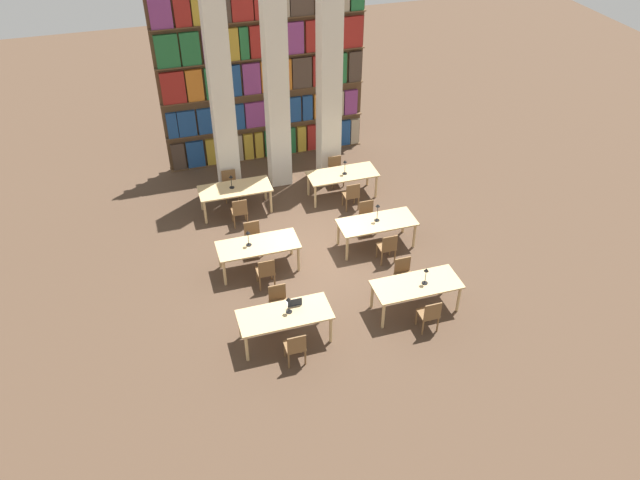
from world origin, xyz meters
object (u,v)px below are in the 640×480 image
object	(u,v)px
laptop	(294,303)
chair_9	(230,184)
desk_lamp_2	(248,236)
desk_lamp_3	(378,210)
reading_table_1	(416,287)
reading_table_4	(235,191)
chair_11	(336,170)
chair_3	(404,274)
desk_lamp_0	(289,303)
chair_4	(266,271)
reading_table_2	(258,247)
desk_lamp_5	(345,165)
chair_7	(367,216)
reading_table_5	(342,176)
desk_lamp_1	(426,274)
pillar_center	(276,88)
desk_lamp_4	(231,179)
reading_table_0	(285,317)
chair_10	(351,195)
chair_5	(253,237)
chair_1	(279,302)
chair_2	(429,314)
pillar_right	(329,82)
chair_6	(387,247)
reading_table_3	(377,224)
pillar_left	(221,95)

from	to	relation	value
laptop	chair_9	bearing A→B (deg)	-86.32
desk_lamp_2	chair_9	distance (m)	3.46
desk_lamp_3	reading_table_1	bearing A→B (deg)	-90.89
desk_lamp_3	reading_table_4	world-z (taller)	desk_lamp_3
chair_11	chair_3	bearing A→B (deg)	90.35
desk_lamp_0	chair_4	size ratio (longest dim) A/B	0.46
reading_table_2	reading_table_4	xyz separation A→B (m)	(-0.05, 2.73, 0.00)
desk_lamp_5	chair_7	bearing A→B (deg)	-88.67
desk_lamp_0	reading_table_5	bearing A→B (deg)	60.11
desk_lamp_1	chair_7	distance (m)	3.35
desk_lamp_0	desk_lamp_2	distance (m)	2.60
pillar_center	desk_lamp_4	size ratio (longest dim) A/B	14.89
reading_table_0	desk_lamp_4	distance (m)	5.35
chair_10	chair_5	bearing A→B (deg)	-159.41
desk_lamp_4	chair_10	distance (m)	3.40
reading_table_0	chair_3	xyz separation A→B (m)	(3.12, 0.79, -0.21)
chair_9	chair_1	bearing A→B (deg)	91.45
chair_7	reading_table_2	bearing A→B (deg)	13.47
chair_11	chair_4	bearing A→B (deg)	52.50
desk_lamp_1	desk_lamp_5	world-z (taller)	desk_lamp_5
chair_2	reading_table_4	distance (m)	6.75
reading_table_5	desk_lamp_4	bearing A→B (deg)	176.92
reading_table_1	reading_table_2	bearing A→B (deg)	141.30
chair_1	desk_lamp_5	bearing A→B (deg)	-124.88
desk_lamp_2	desk_lamp_3	distance (m)	3.38
pillar_right	desk_lamp_4	bearing A→B (deg)	-159.31
desk_lamp_0	chair_6	world-z (taller)	desk_lamp_0
chair_3	desk_lamp_2	size ratio (longest dim) A/B	2.06
pillar_center	reading_table_5	xyz separation A→B (m)	(1.53, -1.38, -2.31)
desk_lamp_3	reading_table_4	size ratio (longest dim) A/B	0.25
chair_3	reading_table_3	xyz separation A→B (m)	(0.01, 1.83, 0.21)
chair_1	chair_5	world-z (taller)	same
chair_11	laptop	bearing A→B (deg)	63.47
pillar_left	chair_2	world-z (taller)	pillar_left
chair_4	desk_lamp_4	world-z (taller)	desk_lamp_4
chair_3	chair_11	xyz separation A→B (m)	(-0.03, 5.10, 0.00)
reading_table_1	reading_table_4	xyz separation A→B (m)	(-3.18, 5.23, 0.00)
pillar_center	reading_table_3	bearing A→B (deg)	-67.77
chair_7	reading_table_4	size ratio (longest dim) A/B	0.44
laptop	desk_lamp_2	world-z (taller)	desk_lamp_2
chair_9	desk_lamp_0	bearing A→B (deg)	91.94
chair_5	reading_table_3	world-z (taller)	chair_5
reading_table_3	chair_6	xyz separation A→B (m)	(0.02, -0.72, -0.21)
chair_5	reading_table_4	size ratio (longest dim) A/B	0.44
reading_table_3	chair_7	bearing A→B (deg)	88.46
pillar_left	reading_table_2	size ratio (longest dim) A/B	2.98
chair_11	reading_table_1	bearing A→B (deg)	90.18
chair_3	reading_table_1	bearing A→B (deg)	88.96
reading_table_1	chair_5	bearing A→B (deg)	133.99
reading_table_4	chair_3	bearing A→B (deg)	-54.76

